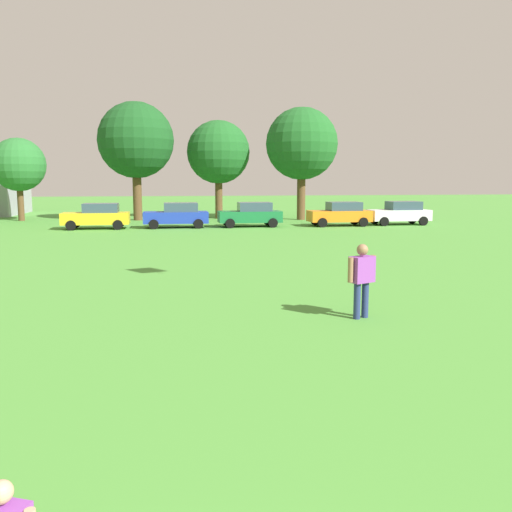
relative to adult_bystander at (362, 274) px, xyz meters
The scene contains 11 objects.
ground_plane 19.44m from the adult_bystander, 105.12° to the left, with size 160.00×160.00×0.00m, color #4C9338.
adult_bystander is the anchor object (origin of this frame).
parked_car_yellow_0 26.94m from the adult_bystander, 109.22° to the left, with size 4.30×2.02×1.68m.
parked_car_blue_1 25.76m from the adult_bystander, 98.17° to the left, with size 4.30×2.02×1.68m.
parked_car_green_2 25.48m from the adult_bystander, 86.90° to the left, with size 4.30×2.02×1.68m.
parked_car_orange_3 26.23m from the adult_bystander, 73.00° to the left, with size 4.30×2.02×1.68m.
parked_car_white_4 28.15m from the adult_bystander, 64.27° to the left, with size 4.30×2.02×1.68m.
tree_left 37.54m from the adult_bystander, 114.75° to the left, with size 4.15×4.15×6.46m.
tree_center 34.05m from the adult_bystander, 101.29° to the left, with size 5.96×5.96×9.28m.
tree_right 34.20m from the adult_bystander, 89.99° to the left, with size 5.17×5.17×8.06m.
tree_far_right 32.51m from the adult_bystander, 78.44° to the left, with size 5.73×5.73×8.94m.
Camera 1 is at (0.56, -0.80, 3.23)m, focal length 38.70 mm.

